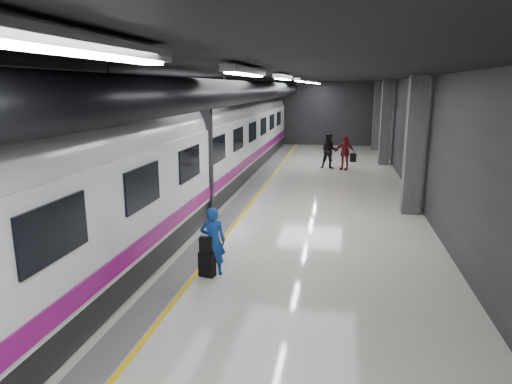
{
  "coord_description": "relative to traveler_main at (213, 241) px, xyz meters",
  "views": [
    {
      "loc": [
        2.15,
        -13.55,
        4.15
      ],
      "look_at": [
        0.02,
        -1.95,
        1.42
      ],
      "focal_mm": 32.0,
      "sensor_mm": 36.0,
      "label": 1
    }
  ],
  "objects": [
    {
      "name": "suitcase_main",
      "position": [
        -0.1,
        -0.16,
        -0.5
      ],
      "size": [
        0.39,
        0.29,
        0.56
      ],
      "primitive_type": "cube",
      "rotation": [
        0.0,
        0.0,
        -0.23
      ],
      "color": "black",
      "rests_on": "ground"
    },
    {
      "name": "ground",
      "position": [
        0.55,
        4.2,
        -0.78
      ],
      "size": [
        40.0,
        40.0,
        0.0
      ],
      "primitive_type": "plane",
      "color": "beige",
      "rests_on": "ground"
    },
    {
      "name": "traveler_far_a",
      "position": [
        2.21,
        14.3,
        0.14
      ],
      "size": [
        0.99,
        0.83,
        1.84
      ],
      "primitive_type": "imported",
      "rotation": [
        0.0,
        0.0,
        0.15
      ],
      "color": "black",
      "rests_on": "ground"
    },
    {
      "name": "traveler_main",
      "position": [
        0.0,
        0.0,
        0.0
      ],
      "size": [
        0.61,
        0.43,
        1.57
      ],
      "primitive_type": "imported",
      "rotation": [
        0.0,
        0.0,
        3.24
      ],
      "color": "#1649A8",
      "rests_on": "ground"
    },
    {
      "name": "suitcase_far",
      "position": [
        3.48,
        16.74,
        -0.55
      ],
      "size": [
        0.36,
        0.28,
        0.48
      ],
      "primitive_type": "cube",
      "rotation": [
        0.0,
        0.0,
        0.24
      ],
      "color": "black",
      "rests_on": "ground"
    },
    {
      "name": "platform_hall",
      "position": [
        0.26,
        5.16,
        2.75
      ],
      "size": [
        10.02,
        40.02,
        4.51
      ],
      "color": "black",
      "rests_on": "ground"
    },
    {
      "name": "shoulder_bag",
      "position": [
        -0.11,
        -0.19,
        -0.04
      ],
      "size": [
        0.27,
        0.15,
        0.36
      ],
      "primitive_type": "cube",
      "rotation": [
        0.0,
        0.0,
        0.03
      ],
      "color": "black",
      "rests_on": "suitcase_main"
    },
    {
      "name": "traveler_far_b",
      "position": [
        2.97,
        14.08,
        0.11
      ],
      "size": [
        1.13,
        0.8,
        1.79
      ],
      "primitive_type": "imported",
      "rotation": [
        0.0,
        0.0,
        -0.39
      ],
      "color": "maroon",
      "rests_on": "ground"
    },
    {
      "name": "train",
      "position": [
        -2.7,
        4.2,
        1.29
      ],
      "size": [
        3.05,
        38.0,
        4.05
      ],
      "color": "black",
      "rests_on": "ground"
    }
  ]
}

